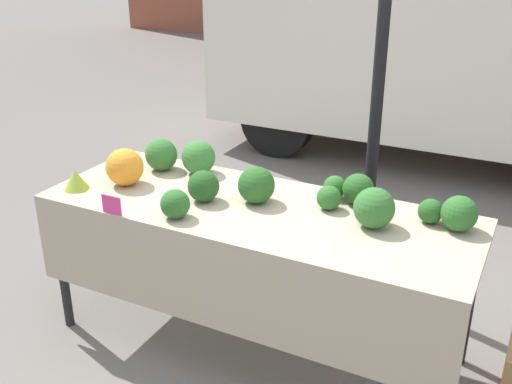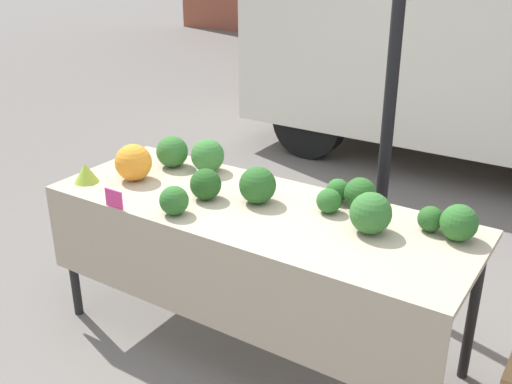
# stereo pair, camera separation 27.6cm
# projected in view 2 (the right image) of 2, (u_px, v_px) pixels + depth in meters

# --- Properties ---
(ground_plane) EXTENTS (40.00, 40.00, 0.00)m
(ground_plane) POSITION_uv_depth(u_px,v_px,m) (256.00, 342.00, 3.27)
(ground_plane) COLOR slate
(tent_pole) EXTENTS (0.07, 0.07, 2.54)m
(tent_pole) POSITION_uv_depth(u_px,v_px,m) (391.00, 91.00, 3.24)
(tent_pole) COLOR black
(tent_pole) RESTS_ON ground_plane
(parked_truck) EXTENTS (4.56, 1.88, 2.33)m
(parked_truck) POSITION_uv_depth(u_px,v_px,m) (488.00, 31.00, 5.41)
(parked_truck) COLOR silver
(parked_truck) RESTS_ON ground_plane
(market_table) EXTENTS (2.16, 0.79, 0.81)m
(market_table) POSITION_uv_depth(u_px,v_px,m) (249.00, 230.00, 2.94)
(market_table) COLOR tan
(market_table) RESTS_ON ground_plane
(orange_cauliflower) EXTENTS (0.20, 0.20, 0.20)m
(orange_cauliflower) POSITION_uv_depth(u_px,v_px,m) (133.00, 162.00, 3.23)
(orange_cauliflower) COLOR orange
(orange_cauliflower) RESTS_ON market_table
(romanesco_head) EXTENTS (0.13, 0.13, 0.11)m
(romanesco_head) POSITION_uv_depth(u_px,v_px,m) (86.00, 173.00, 3.22)
(romanesco_head) COLOR #93B238
(romanesco_head) RESTS_ON market_table
(broccoli_head_0) EXTENTS (0.12, 0.12, 0.12)m
(broccoli_head_0) POSITION_uv_depth(u_px,v_px,m) (338.00, 190.00, 2.99)
(broccoli_head_0) COLOR #2D6628
(broccoli_head_0) RESTS_ON market_table
(broccoli_head_1) EXTENTS (0.18, 0.18, 0.18)m
(broccoli_head_1) POSITION_uv_depth(u_px,v_px,m) (172.00, 152.00, 3.42)
(broccoli_head_1) COLOR #336B2D
(broccoli_head_1) RESTS_ON market_table
(broccoli_head_2) EXTENTS (0.19, 0.19, 0.19)m
(broccoli_head_2) POSITION_uv_depth(u_px,v_px,m) (371.00, 213.00, 2.66)
(broccoli_head_2) COLOR #336B2D
(broccoli_head_2) RESTS_ON market_table
(broccoli_head_3) EXTENTS (0.14, 0.14, 0.14)m
(broccoli_head_3) POSITION_uv_depth(u_px,v_px,m) (174.00, 200.00, 2.84)
(broccoli_head_3) COLOR #2D6628
(broccoli_head_3) RESTS_ON market_table
(broccoli_head_4) EXTENTS (0.19, 0.19, 0.19)m
(broccoli_head_4) POSITION_uv_depth(u_px,v_px,m) (258.00, 185.00, 2.96)
(broccoli_head_4) COLOR #285B23
(broccoli_head_4) RESTS_ON market_table
(broccoli_head_5) EXTENTS (0.12, 0.12, 0.12)m
(broccoli_head_5) POSITION_uv_depth(u_px,v_px,m) (329.00, 201.00, 2.87)
(broccoli_head_5) COLOR #2D6628
(broccoli_head_5) RESTS_ON market_table
(broccoli_head_6) EXTENTS (0.19, 0.19, 0.19)m
(broccoli_head_6) POSITION_uv_depth(u_px,v_px,m) (208.00, 156.00, 3.35)
(broccoli_head_6) COLOR #387533
(broccoli_head_6) RESTS_ON market_table
(broccoli_head_7) EXTENTS (0.12, 0.12, 0.12)m
(broccoli_head_7) POSITION_uv_depth(u_px,v_px,m) (430.00, 219.00, 2.69)
(broccoli_head_7) COLOR #285B23
(broccoli_head_7) RESTS_ON market_table
(broccoli_head_8) EXTENTS (0.16, 0.16, 0.16)m
(broccoli_head_8) POSITION_uv_depth(u_px,v_px,m) (206.00, 184.00, 3.01)
(broccoli_head_8) COLOR #23511E
(broccoli_head_8) RESTS_ON market_table
(broccoli_head_9) EXTENTS (0.16, 0.16, 0.16)m
(broccoli_head_9) POSITION_uv_depth(u_px,v_px,m) (360.00, 193.00, 2.90)
(broccoli_head_9) COLOR #285B23
(broccoli_head_9) RESTS_ON market_table
(broccoli_head_10) EXTENTS (0.16, 0.16, 0.16)m
(broccoli_head_10) POSITION_uv_depth(u_px,v_px,m) (459.00, 223.00, 2.60)
(broccoli_head_10) COLOR #2D6628
(broccoli_head_10) RESTS_ON market_table
(price_sign) EXTENTS (0.11, 0.01, 0.09)m
(price_sign) POSITION_uv_depth(u_px,v_px,m) (114.00, 199.00, 2.92)
(price_sign) COLOR #E53D84
(price_sign) RESTS_ON market_table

